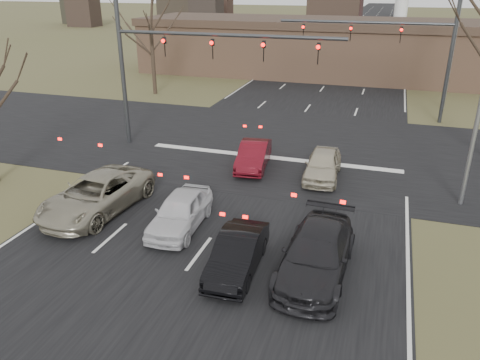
% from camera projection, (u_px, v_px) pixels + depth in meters
% --- Properties ---
extents(ground, '(360.00, 360.00, 0.00)m').
position_uv_depth(ground, '(159.00, 307.00, 13.47)').
color(ground, '#4E4E29').
rests_on(ground, ground).
extents(road_main, '(14.00, 300.00, 0.02)m').
position_uv_depth(road_main, '(353.00, 48.00, 66.03)').
color(road_main, black).
rests_on(road_main, ground).
extents(road_cross, '(200.00, 14.00, 0.02)m').
position_uv_depth(road_cross, '(280.00, 146.00, 26.61)').
color(road_cross, black).
rests_on(road_cross, ground).
extents(building, '(42.40, 10.40, 5.30)m').
position_uv_depth(building, '(356.00, 48.00, 45.15)').
color(building, '#8E664C').
rests_on(building, ground).
extents(mast_arm_near, '(12.12, 0.24, 8.00)m').
position_uv_depth(mast_arm_near, '(176.00, 56.00, 24.34)').
color(mast_arm_near, '#383A3D').
rests_on(mast_arm_near, ground).
extents(mast_arm_far, '(11.12, 0.24, 8.00)m').
position_uv_depth(mast_arm_far, '(405.00, 43.00, 29.92)').
color(mast_arm_far, '#383A3D').
rests_on(mast_arm_far, ground).
extents(streetlight_right_far, '(2.34, 0.25, 10.00)m').
position_uv_depth(streetlight_right_far, '(454.00, 29.00, 32.32)').
color(streetlight_right_far, gray).
rests_on(streetlight_right_far, ground).
extents(tree_left_far, '(5.70, 5.70, 9.50)m').
position_uv_depth(tree_left_far, '(149.00, 0.00, 36.14)').
color(tree_left_far, black).
rests_on(tree_left_far, ground).
extents(car_silver_suv, '(2.95, 5.59, 1.50)m').
position_uv_depth(car_silver_suv, '(97.00, 194.00, 18.81)').
color(car_silver_suv, gray).
rests_on(car_silver_suv, ground).
extents(car_white_sedan, '(1.81, 4.05, 1.35)m').
position_uv_depth(car_white_sedan, '(180.00, 211.00, 17.58)').
color(car_white_sedan, silver).
rests_on(car_white_sedan, ground).
extents(car_black_hatch, '(1.48, 3.82, 1.24)m').
position_uv_depth(car_black_hatch, '(237.00, 253.00, 14.98)').
color(car_black_hatch, black).
rests_on(car_black_hatch, ground).
extents(car_charcoal_sedan, '(2.18, 5.04, 1.44)m').
position_uv_depth(car_charcoal_sedan, '(317.00, 254.00, 14.75)').
color(car_charcoal_sedan, black).
rests_on(car_charcoal_sedan, ground).
extents(car_red_ahead, '(1.85, 4.04, 1.28)m').
position_uv_depth(car_red_ahead, '(254.00, 155.00, 23.35)').
color(car_red_ahead, '#550C15').
rests_on(car_red_ahead, ground).
extents(car_silver_ahead, '(1.72, 3.98, 1.34)m').
position_uv_depth(car_silver_ahead, '(323.00, 165.00, 22.08)').
color(car_silver_ahead, '#C1B79C').
rests_on(car_silver_ahead, ground).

